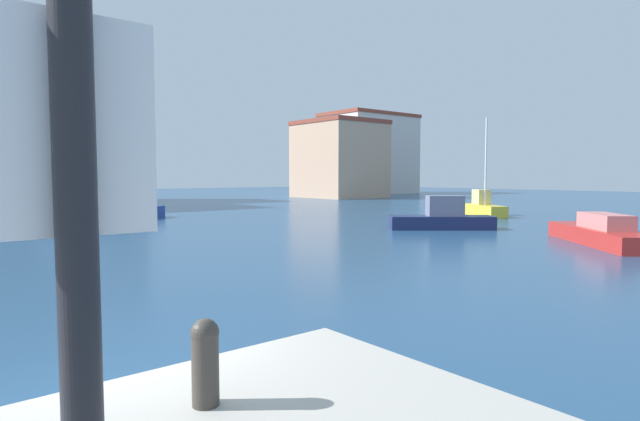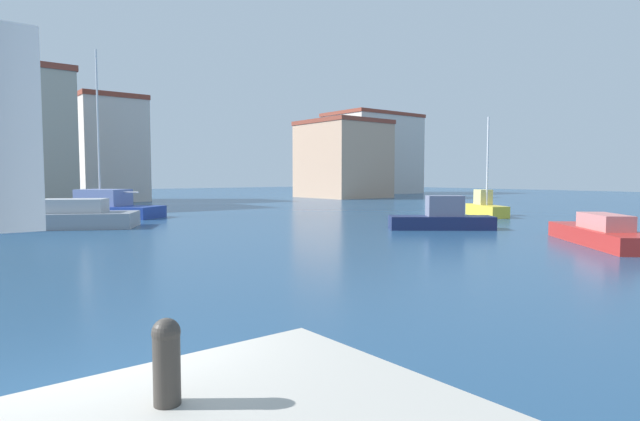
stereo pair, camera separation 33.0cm
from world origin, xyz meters
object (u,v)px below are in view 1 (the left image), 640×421
object	(u,v)px
motorboat_grey_outer_mooring	(54,218)
motorboat_red_behind_lamppost	(602,233)
motorboat_navy_distant_north	(442,218)
mooring_bollard	(205,358)
sailboat_yellow_far_right	(484,207)
sailboat_blue_near_pier	(99,207)

from	to	relation	value
motorboat_grey_outer_mooring	motorboat_red_behind_lamppost	bearing A→B (deg)	-53.24
motorboat_navy_distant_north	motorboat_red_behind_lamppost	distance (m)	7.64
motorboat_navy_distant_north	motorboat_red_behind_lamppost	xyz separation A→B (m)	(0.12, -7.63, -0.13)
motorboat_navy_distant_north	mooring_bollard	bearing A→B (deg)	-146.68
sailboat_yellow_far_right	motorboat_grey_outer_mooring	xyz separation A→B (m)	(-24.41, 9.30, -0.09)
mooring_bollard	sailboat_yellow_far_right	distance (m)	33.18
sailboat_blue_near_pier	mooring_bollard	bearing A→B (deg)	-104.71
motorboat_grey_outer_mooring	sailboat_yellow_far_right	bearing A→B (deg)	-20.85
sailboat_yellow_far_right	sailboat_blue_near_pier	bearing A→B (deg)	143.47
motorboat_navy_distant_north	sailboat_blue_near_pier	size ratio (longest dim) A/B	0.46
sailboat_blue_near_pier	motorboat_red_behind_lamppost	world-z (taller)	sailboat_blue_near_pier
mooring_bollard	sailboat_blue_near_pier	world-z (taller)	sailboat_blue_near_pier
sailboat_yellow_far_right	motorboat_grey_outer_mooring	size ratio (longest dim) A/B	0.76
mooring_bollard	motorboat_grey_outer_mooring	world-z (taller)	mooring_bollard
sailboat_blue_near_pier	motorboat_red_behind_lamppost	xyz separation A→B (m)	(11.41, -26.40, -0.23)
motorboat_red_behind_lamppost	motorboat_grey_outer_mooring	bearing A→B (deg)	126.76
motorboat_red_behind_lamppost	motorboat_navy_distant_north	bearing A→B (deg)	90.89
motorboat_grey_outer_mooring	motorboat_navy_distant_north	world-z (taller)	motorboat_navy_distant_north
mooring_bollard	motorboat_navy_distant_north	size ratio (longest dim) A/B	0.13
mooring_bollard	motorboat_grey_outer_mooring	size ratio (longest dim) A/B	0.07
mooring_bollard	motorboat_navy_distant_north	xyz separation A→B (m)	(19.60, 12.89, -0.80)
sailboat_yellow_far_right	sailboat_blue_near_pier	world-z (taller)	sailboat_blue_near_pier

